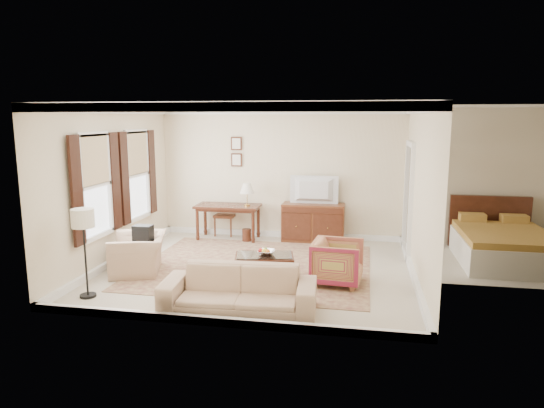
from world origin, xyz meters
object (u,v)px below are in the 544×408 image
(writing_desk, at_px, (228,210))
(tv, at_px, (314,181))
(sideboard, at_px, (313,222))
(striped_armchair, at_px, (337,260))
(club_armchair, at_px, (138,247))
(sofa, at_px, (239,283))
(coffee_table, at_px, (264,260))

(writing_desk, height_order, tv, tv)
(sideboard, xyz_separation_m, striped_armchair, (0.67, -2.74, -0.01))
(club_armchair, distance_m, sofa, 2.58)
(writing_desk, xyz_separation_m, club_armchair, (-0.91, -2.60, -0.22))
(tv, bearing_deg, coffee_table, 78.02)
(sideboard, distance_m, striped_armchair, 2.82)
(coffee_table, height_order, club_armchair, club_armchair)
(sideboard, bearing_deg, sofa, -98.67)
(club_armchair, bearing_deg, tv, 116.71)
(tv, relative_size, coffee_table, 0.93)
(sofa, bearing_deg, striped_armchair, 43.61)
(club_armchair, height_order, sofa, club_armchair)
(writing_desk, xyz_separation_m, coffee_table, (1.33, -2.51, -0.35))
(sideboard, bearing_deg, tv, -90.00)
(striped_armchair, bearing_deg, sofa, 142.66)
(sideboard, relative_size, sofa, 0.63)
(club_armchair, xyz_separation_m, sofa, (2.17, -1.39, -0.03))
(sofa, bearing_deg, sideboard, 77.62)
(writing_desk, distance_m, sofa, 4.19)
(writing_desk, xyz_separation_m, tv, (1.89, 0.14, 0.67))
(tv, bearing_deg, sideboard, -90.00)
(tv, height_order, club_armchair, tv)
(tv, relative_size, striped_armchair, 1.25)
(tv, distance_m, sofa, 4.28)
(tv, distance_m, striped_armchair, 2.95)
(tv, bearing_deg, club_armchair, 44.31)
(sofa, bearing_deg, tv, 77.58)
(striped_armchair, xyz_separation_m, club_armchair, (-3.48, -0.02, 0.05))
(striped_armchair, bearing_deg, tv, 19.17)
(sideboard, distance_m, coffee_table, 2.74)
(sideboard, height_order, sofa, sofa)
(coffee_table, bearing_deg, striped_armchair, -2.96)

